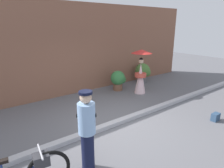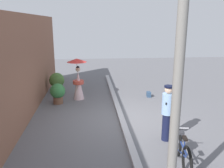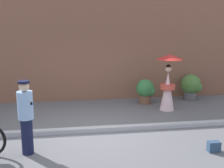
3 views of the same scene
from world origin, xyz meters
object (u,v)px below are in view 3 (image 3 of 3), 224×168
at_px(person_with_parasol, 168,81).
at_px(potted_plant_by_door, 146,90).
at_px(potted_plant_small, 191,86).
at_px(backpack_on_pavement, 214,146).
at_px(person_officer, 26,116).

height_order(person_with_parasol, potted_plant_by_door, person_with_parasol).
bearing_deg(potted_plant_small, backpack_on_pavement, -106.57).
relative_size(person_officer, backpack_on_pavement, 6.07).
distance_m(potted_plant_small, backpack_on_pavement, 4.63).
bearing_deg(potted_plant_by_door, backpack_on_pavement, -82.79).
bearing_deg(backpack_on_pavement, person_officer, 172.87).
distance_m(potted_plant_by_door, backpack_on_pavement, 4.20).
distance_m(person_officer, person_with_parasol, 5.05).
bearing_deg(person_with_parasol, potted_plant_small, 40.42).
xyz_separation_m(person_officer, backpack_on_pavement, (4.22, -0.53, -0.78)).
relative_size(person_with_parasol, potted_plant_by_door, 2.11).
xyz_separation_m(person_with_parasol, potted_plant_by_door, (-0.53, 0.85, -0.48)).
xyz_separation_m(person_officer, potted_plant_by_door, (3.70, 3.62, -0.41)).
distance_m(potted_plant_by_door, potted_plant_small, 1.86).
xyz_separation_m(potted_plant_small, backpack_on_pavement, (-1.31, -4.42, -0.41)).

